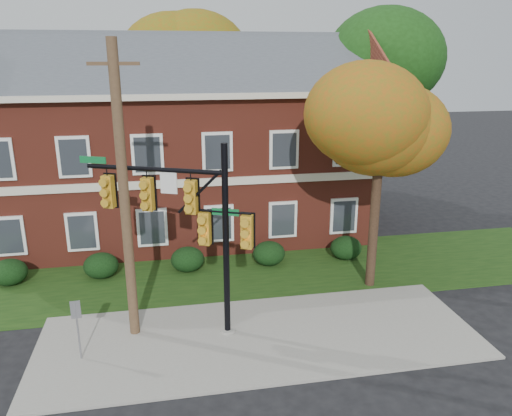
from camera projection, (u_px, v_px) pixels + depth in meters
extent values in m
plane|color=black|center=(267.00, 356.00, 15.13)|extent=(120.00, 120.00, 0.00)
cube|color=gray|center=(261.00, 337.00, 16.06)|extent=(14.00, 5.00, 0.08)
cube|color=#193811|center=(237.00, 273.00, 20.76)|extent=(30.00, 6.00, 0.04)
cube|color=maroon|center=(179.00, 164.00, 25.01)|extent=(18.00, 8.00, 7.00)
cube|color=beige|center=(176.00, 90.00, 23.94)|extent=(18.80, 8.80, 0.24)
cube|color=beige|center=(183.00, 183.00, 21.22)|extent=(18.00, 0.12, 0.35)
ellipsoid|color=black|center=(9.00, 272.00, 19.67)|extent=(1.40, 1.26, 1.05)
ellipsoid|color=black|center=(101.00, 266.00, 20.29)|extent=(1.40, 1.26, 1.05)
ellipsoid|color=black|center=(188.00, 259.00, 20.91)|extent=(1.40, 1.26, 1.05)
ellipsoid|color=black|center=(269.00, 253.00, 21.53)|extent=(1.40, 1.26, 1.05)
ellipsoid|color=black|center=(346.00, 248.00, 22.15)|extent=(1.40, 1.26, 1.05)
cylinder|color=black|center=(374.00, 216.00, 18.92)|extent=(0.36, 0.36, 5.76)
ellipsoid|color=#BB4910|center=(382.00, 121.00, 17.86)|extent=(4.25, 4.25, 3.60)
ellipsoid|color=#BB4910|center=(404.00, 104.00, 17.44)|extent=(3.50, 3.50, 3.00)
cylinder|color=black|center=(377.00, 152.00, 27.89)|extent=(0.36, 0.36, 7.04)
ellipsoid|color=#15370F|center=(383.00, 71.00, 26.59)|extent=(5.95, 5.95, 5.04)
ellipsoid|color=#15370F|center=(403.00, 59.00, 26.07)|extent=(4.90, 4.90, 4.20)
cylinder|color=black|center=(189.00, 133.00, 32.59)|extent=(0.36, 0.36, 7.68)
ellipsoid|color=#984C0D|center=(186.00, 56.00, 31.18)|extent=(6.46, 6.46, 5.47)
ellipsoid|color=#984C0D|center=(202.00, 46.00, 30.63)|extent=(5.32, 5.32, 4.56)
cylinder|color=gray|center=(228.00, 331.00, 16.34)|extent=(0.50, 0.50, 0.14)
cylinder|color=black|center=(226.00, 244.00, 15.43)|extent=(0.26, 0.26, 6.29)
cylinder|color=black|center=(154.00, 169.00, 15.25)|extent=(4.17, 1.94, 0.14)
cylinder|color=black|center=(225.00, 212.00, 15.13)|extent=(1.51, 0.72, 0.07)
cube|color=#C18B1E|center=(109.00, 192.00, 15.84)|extent=(0.47, 0.41, 1.04)
cube|color=#C18B1E|center=(148.00, 194.00, 15.55)|extent=(0.47, 0.41, 1.04)
cube|color=#C18B1E|center=(191.00, 197.00, 15.24)|extent=(0.47, 0.41, 1.04)
cube|color=silver|center=(169.00, 183.00, 15.28)|extent=(0.51, 0.25, 0.67)
cube|color=#0D652D|center=(93.00, 160.00, 15.64)|extent=(0.84, 0.39, 0.22)
cube|color=#C18B1E|center=(205.00, 228.00, 15.45)|extent=(0.47, 0.41, 1.04)
cube|color=#C18B1E|center=(247.00, 232.00, 15.16)|extent=(0.47, 0.41, 1.04)
cube|color=#0D652D|center=(225.00, 212.00, 15.13)|extent=(0.80, 0.38, 0.21)
cylinder|color=#4C3523|center=(124.00, 199.00, 14.94)|extent=(0.33, 0.33, 9.23)
cube|color=#4C3523|center=(113.00, 64.00, 13.79)|extent=(1.44, 0.19, 0.10)
cylinder|color=slate|center=(78.00, 331.00, 14.62)|extent=(0.06, 0.06, 1.96)
cube|color=slate|center=(76.00, 310.00, 14.41)|extent=(0.29, 0.06, 0.55)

